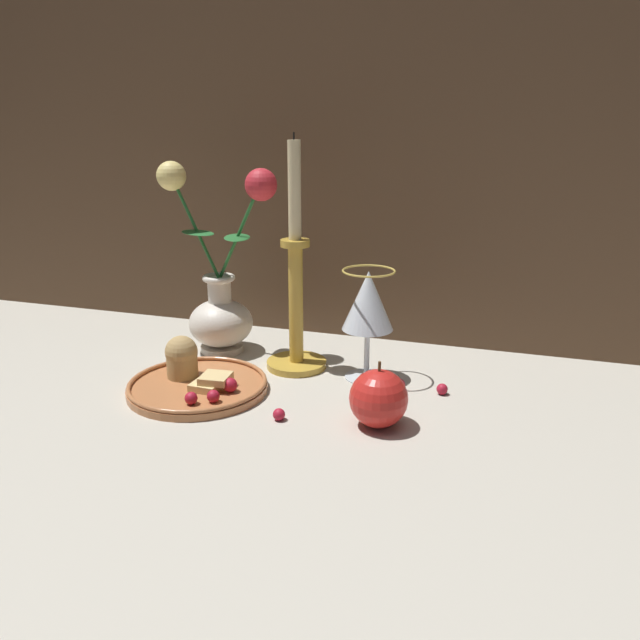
# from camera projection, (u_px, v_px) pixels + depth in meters

# --- Properties ---
(ground_plane) EXTENTS (2.40, 2.40, 0.00)m
(ground_plane) POSITION_uv_depth(u_px,v_px,m) (280.00, 388.00, 0.88)
(ground_plane) COLOR #B7B2A3
(ground_plane) RESTS_ON ground
(vase) EXTENTS (0.19, 0.10, 0.30)m
(vase) POSITION_uv_depth(u_px,v_px,m) (221.00, 295.00, 0.99)
(vase) COLOR silver
(vase) RESTS_ON ground_plane
(plate_with_pastries) EXTENTS (0.19, 0.19, 0.07)m
(plate_with_pastries) POSITION_uv_depth(u_px,v_px,m) (195.00, 380.00, 0.87)
(plate_with_pastries) COLOR #B77042
(plate_with_pastries) RESTS_ON ground_plane
(wine_glass) EXTENTS (0.08, 0.08, 0.16)m
(wine_glass) POSITION_uv_depth(u_px,v_px,m) (368.00, 305.00, 0.88)
(wine_glass) COLOR silver
(wine_glass) RESTS_ON ground_plane
(candlestick) EXTENTS (0.09, 0.09, 0.34)m
(candlestick) POSITION_uv_depth(u_px,v_px,m) (296.00, 300.00, 0.92)
(candlestick) COLOR gold
(candlestick) RESTS_ON ground_plane
(apple_beside_vase) EXTENTS (0.07, 0.07, 0.08)m
(apple_beside_vase) POSITION_uv_depth(u_px,v_px,m) (379.00, 398.00, 0.76)
(apple_beside_vase) COLOR red
(apple_beside_vase) RESTS_ON ground_plane
(berry_near_plate) EXTENTS (0.02, 0.02, 0.02)m
(berry_near_plate) POSITION_uv_depth(u_px,v_px,m) (442.00, 389.00, 0.86)
(berry_near_plate) COLOR #AD192D
(berry_near_plate) RESTS_ON ground_plane
(berry_front_center) EXTENTS (0.02, 0.02, 0.02)m
(berry_front_center) POSITION_uv_depth(u_px,v_px,m) (399.00, 385.00, 0.87)
(berry_front_center) COLOR #AD192D
(berry_front_center) RESTS_ON ground_plane
(berry_by_glass_stem) EXTENTS (0.02, 0.02, 0.02)m
(berry_by_glass_stem) POSITION_uv_depth(u_px,v_px,m) (279.00, 414.00, 0.78)
(berry_by_glass_stem) COLOR #AD192D
(berry_by_glass_stem) RESTS_ON ground_plane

